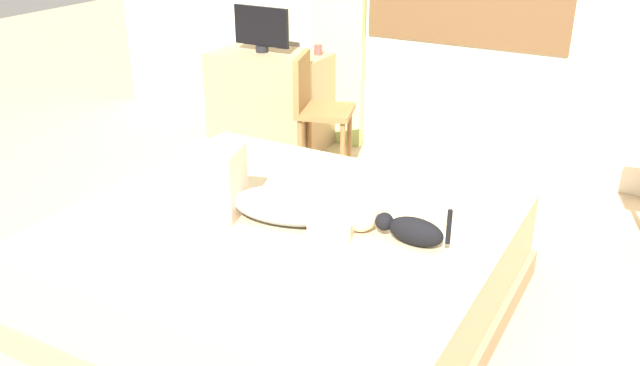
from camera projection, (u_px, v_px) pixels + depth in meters
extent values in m
plane|color=tan|center=(287.00, 321.00, 3.32)|extent=(16.00, 16.00, 0.00)
cube|color=#997A56|center=(283.00, 294.00, 3.40)|extent=(2.07, 1.88, 0.14)
cube|color=tan|center=(282.00, 253.00, 3.31)|extent=(2.01, 1.82, 0.33)
ellipsoid|color=#8C939E|center=(290.00, 206.00, 3.21)|extent=(0.61, 0.40, 0.17)
sphere|color=beige|center=(361.00, 214.00, 3.14)|extent=(0.17, 0.17, 0.17)
cube|color=beige|center=(214.00, 181.00, 3.26)|extent=(0.31, 0.30, 0.34)
cube|color=beige|center=(335.00, 220.00, 3.18)|extent=(0.27, 0.32, 0.08)
ellipsoid|color=black|center=(416.00, 232.00, 3.02)|extent=(0.26, 0.12, 0.13)
sphere|color=black|center=(384.00, 221.00, 3.09)|extent=(0.08, 0.08, 0.08)
cylinder|color=black|center=(449.00, 227.00, 2.92)|extent=(0.02, 0.02, 0.16)
cube|color=#997A56|center=(271.00, 99.00, 5.41)|extent=(0.90, 0.56, 0.74)
cylinder|color=black|center=(262.00, 49.00, 5.28)|extent=(0.10, 0.10, 0.05)
cube|color=black|center=(261.00, 26.00, 5.21)|extent=(0.48, 0.04, 0.30)
cylinder|color=#B23D38|center=(318.00, 50.00, 5.20)|extent=(0.06, 0.06, 0.08)
cylinder|color=brown|center=(349.00, 137.00, 5.04)|extent=(0.04, 0.04, 0.44)
cylinder|color=brown|center=(342.00, 152.00, 4.77)|extent=(0.04, 0.04, 0.44)
cylinder|color=brown|center=(309.00, 134.00, 5.10)|extent=(0.04, 0.04, 0.44)
cylinder|color=brown|center=(300.00, 149.00, 4.83)|extent=(0.04, 0.04, 0.44)
cube|color=brown|center=(325.00, 111.00, 4.84)|extent=(0.48, 0.48, 0.04)
cube|color=brown|center=(302.00, 81.00, 4.78)|extent=(0.15, 0.37, 0.38)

